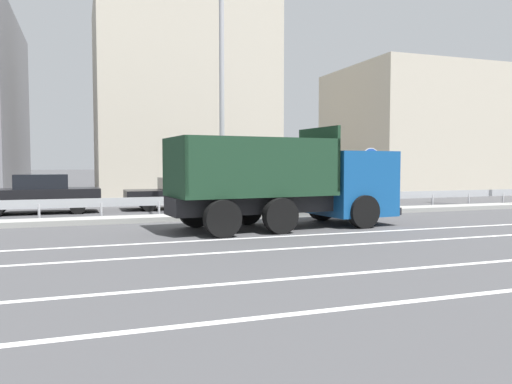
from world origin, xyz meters
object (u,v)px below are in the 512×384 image
object	(u,v)px
street_lamp_2	(223,65)
parked_car_6	(287,189)
parked_car_4	(39,194)
church_tower	(171,115)
median_road_sign	(371,178)
parked_car_5	(180,193)
dump_truck	(310,188)

from	to	relation	value
street_lamp_2	parked_car_6	size ratio (longest dim) A/B	2.42
parked_car_4	church_tower	bearing A→B (deg)	-24.38
parked_car_4	parked_car_6	distance (m)	11.20
median_road_sign	parked_car_5	world-z (taller)	median_road_sign
street_lamp_2	dump_truck	bearing A→B (deg)	-52.50
street_lamp_2	parked_car_6	xyz separation A→B (m)	(4.69, 5.13, -4.78)
street_lamp_2	parked_car_4	xyz separation A→B (m)	(-6.49, 4.52, -4.76)
parked_car_4	parked_car_5	distance (m)	5.81
parked_car_5	street_lamp_2	bearing A→B (deg)	-172.32
median_road_sign	church_tower	size ratio (longest dim) A/B	0.20
dump_truck	parked_car_5	xyz separation A→B (m)	(-2.81, 7.52, -0.53)
dump_truck	parked_car_6	bearing A→B (deg)	156.59
street_lamp_2	church_tower	distance (m)	26.44
street_lamp_2	parked_car_5	size ratio (longest dim) A/B	2.12
median_road_sign	parked_car_5	size ratio (longest dim) A/B	0.56
median_road_sign	parked_car_5	xyz separation A→B (m)	(-7.03, 4.44, -0.73)
median_road_sign	church_tower	world-z (taller)	church_tower
dump_truck	median_road_sign	xyz separation A→B (m)	(4.22, 3.08, 0.20)
parked_car_4	church_tower	xyz separation A→B (m)	(9.12, 21.78, 5.42)
dump_truck	parked_car_4	world-z (taller)	dump_truck
median_road_sign	parked_car_4	bearing A→B (deg)	161.82
dump_truck	church_tower	bearing A→B (deg)	173.58
parked_car_6	parked_car_4	bearing A→B (deg)	-88.75
median_road_sign	street_lamp_2	size ratio (longest dim) A/B	0.27
median_road_sign	street_lamp_2	xyz separation A→B (m)	(-6.34, -0.30, 4.11)
dump_truck	parked_car_6	world-z (taller)	dump_truck
street_lamp_2	church_tower	size ratio (longest dim) A/B	0.74
parked_car_5	church_tower	bearing A→B (deg)	-9.21
median_road_sign	dump_truck	bearing A→B (deg)	-143.86
median_road_sign	church_tower	bearing A→B (deg)	98.14
dump_truck	church_tower	distance (m)	29.50
parked_car_6	church_tower	distance (m)	21.95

